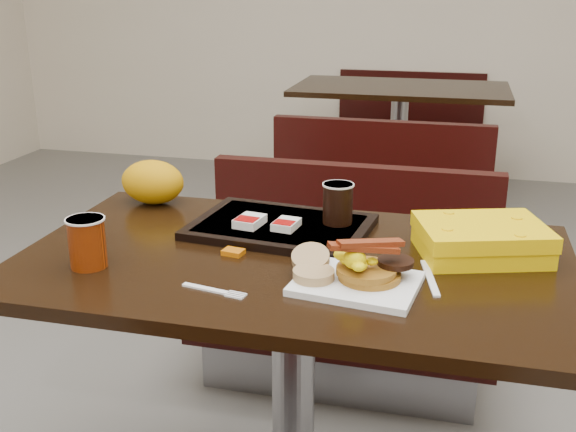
% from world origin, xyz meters
% --- Properties ---
extents(table_near, '(1.20, 0.70, 0.75)m').
position_xyz_m(table_near, '(0.00, 0.00, 0.38)').
color(table_near, black).
rests_on(table_near, floor).
extents(bench_near_n, '(1.00, 0.46, 0.72)m').
position_xyz_m(bench_near_n, '(0.00, 0.70, 0.36)').
color(bench_near_n, black).
rests_on(bench_near_n, floor).
extents(table_far, '(1.20, 0.70, 0.75)m').
position_xyz_m(table_far, '(0.00, 2.60, 0.38)').
color(table_far, black).
rests_on(table_far, floor).
extents(bench_far_s, '(1.00, 0.46, 0.72)m').
position_xyz_m(bench_far_s, '(0.00, 1.90, 0.36)').
color(bench_far_s, black).
rests_on(bench_far_s, floor).
extents(bench_far_n, '(1.00, 0.46, 0.72)m').
position_xyz_m(bench_far_n, '(0.00, 3.30, 0.36)').
color(bench_far_n, black).
rests_on(bench_far_n, floor).
extents(platter, '(0.26, 0.21, 0.01)m').
position_xyz_m(platter, '(0.16, -0.12, 0.76)').
color(platter, white).
rests_on(platter, table_near).
extents(pancake_stack, '(0.16, 0.16, 0.03)m').
position_xyz_m(pancake_stack, '(0.18, -0.11, 0.78)').
color(pancake_stack, '#8F5517').
rests_on(pancake_stack, platter).
extents(sausage_patty, '(0.09, 0.09, 0.01)m').
position_xyz_m(sausage_patty, '(0.23, -0.08, 0.80)').
color(sausage_patty, black).
rests_on(sausage_patty, pancake_stack).
extents(scrambled_eggs, '(0.09, 0.08, 0.04)m').
position_xyz_m(scrambled_eggs, '(0.15, -0.13, 0.81)').
color(scrambled_eggs, '#E4D304').
rests_on(scrambled_eggs, pancake_stack).
extents(bacon_strips, '(0.15, 0.12, 0.01)m').
position_xyz_m(bacon_strips, '(0.17, -0.12, 0.84)').
color(bacon_strips, '#451104').
rests_on(bacon_strips, scrambled_eggs).
extents(muffin_bottom, '(0.10, 0.10, 0.02)m').
position_xyz_m(muffin_bottom, '(0.07, -0.13, 0.77)').
color(muffin_bottom, tan).
rests_on(muffin_bottom, platter).
extents(muffin_top, '(0.08, 0.08, 0.05)m').
position_xyz_m(muffin_top, '(0.05, -0.08, 0.78)').
color(muffin_top, tan).
rests_on(muffin_top, platter).
extents(coffee_cup_near, '(0.10, 0.10, 0.11)m').
position_xyz_m(coffee_cup_near, '(-0.41, -0.16, 0.80)').
color(coffee_cup_near, '#9C3205').
rests_on(coffee_cup_near, table_near).
extents(fork, '(0.14, 0.05, 0.00)m').
position_xyz_m(fork, '(-0.13, -0.20, 0.75)').
color(fork, white).
rests_on(fork, table_near).
extents(knife, '(0.05, 0.17, 0.00)m').
position_xyz_m(knife, '(0.30, -0.05, 0.75)').
color(knife, white).
rests_on(knife, table_near).
extents(condiment_syrup, '(0.05, 0.04, 0.01)m').
position_xyz_m(condiment_syrup, '(-0.13, -0.02, 0.76)').
color(condiment_syrup, '#BF5B08').
rests_on(condiment_syrup, table_near).
extents(condiment_ketchup, '(0.04, 0.03, 0.01)m').
position_xyz_m(condiment_ketchup, '(-0.08, 0.05, 0.75)').
color(condiment_ketchup, '#8C0504').
rests_on(condiment_ketchup, table_near).
extents(tray, '(0.44, 0.34, 0.02)m').
position_xyz_m(tray, '(-0.07, 0.15, 0.76)').
color(tray, black).
rests_on(tray, table_near).
extents(hashbrown_sleeve_left, '(0.07, 0.09, 0.02)m').
position_xyz_m(hashbrown_sleeve_left, '(-0.14, 0.12, 0.78)').
color(hashbrown_sleeve_left, silver).
rests_on(hashbrown_sleeve_left, tray).
extents(hashbrown_sleeve_right, '(0.06, 0.08, 0.02)m').
position_xyz_m(hashbrown_sleeve_right, '(-0.05, 0.12, 0.78)').
color(hashbrown_sleeve_right, silver).
rests_on(hashbrown_sleeve_right, tray).
extents(coffee_cup_far, '(0.07, 0.07, 0.10)m').
position_xyz_m(coffee_cup_far, '(0.06, 0.19, 0.82)').
color(coffee_cup_far, black).
rests_on(coffee_cup_far, tray).
extents(clamshell, '(0.32, 0.27, 0.07)m').
position_xyz_m(clamshell, '(0.40, 0.11, 0.79)').
color(clamshell, '#F0BF04').
rests_on(clamshell, table_near).
extents(paper_bag, '(0.19, 0.15, 0.12)m').
position_xyz_m(paper_bag, '(-0.46, 0.28, 0.81)').
color(paper_bag, '#CA7B06').
rests_on(paper_bag, table_near).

